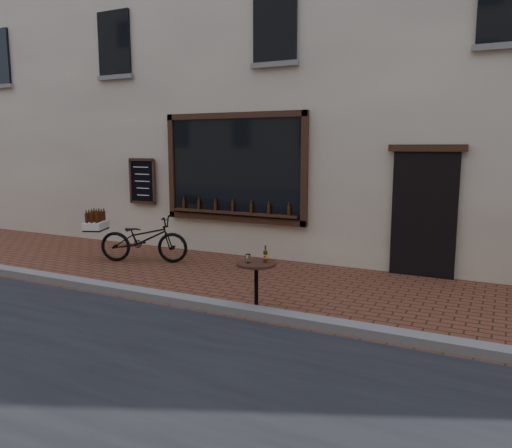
% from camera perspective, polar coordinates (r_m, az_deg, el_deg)
% --- Properties ---
extents(ground, '(90.00, 90.00, 0.00)m').
position_cam_1_polar(ground, '(6.83, -2.62, -10.72)').
color(ground, brown).
rests_on(ground, ground).
extents(kerb, '(90.00, 0.25, 0.12)m').
position_cam_1_polar(kerb, '(6.97, -1.80, -9.77)').
color(kerb, slate).
rests_on(kerb, ground).
extents(shop_building, '(28.00, 6.20, 10.00)m').
position_cam_1_polar(shop_building, '(12.79, 12.66, 20.90)').
color(shop_building, beige).
rests_on(shop_building, ground).
extents(cargo_bicycle, '(2.11, 1.26, 1.00)m').
position_cam_1_polar(cargo_bicycle, '(10.19, -12.89, -1.61)').
color(cargo_bicycle, black).
rests_on(cargo_bicycle, ground).
extents(bistro_table, '(0.56, 0.56, 0.96)m').
position_cam_1_polar(bistro_table, '(6.89, 0.06, -6.08)').
color(bistro_table, black).
rests_on(bistro_table, ground).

